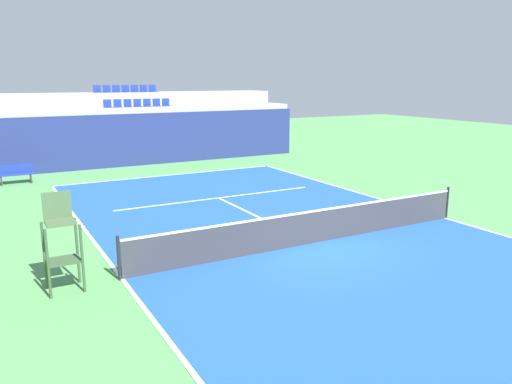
% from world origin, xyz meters
% --- Properties ---
extents(ground_plane, '(80.00, 80.00, 0.00)m').
position_xyz_m(ground_plane, '(0.00, 0.00, 0.00)').
color(ground_plane, '#4C8C4C').
extents(court_surface, '(11.00, 24.00, 0.01)m').
position_xyz_m(court_surface, '(0.00, 0.00, 0.01)').
color(court_surface, '#1E4C99').
rests_on(court_surface, ground_plane).
extents(baseline_far, '(11.00, 0.10, 0.00)m').
position_xyz_m(baseline_far, '(0.00, 11.95, 0.01)').
color(baseline_far, white).
rests_on(baseline_far, court_surface).
extents(sideline_left, '(0.10, 24.00, 0.00)m').
position_xyz_m(sideline_left, '(-5.45, 0.00, 0.01)').
color(sideline_left, white).
rests_on(sideline_left, court_surface).
extents(sideline_right, '(0.10, 24.00, 0.00)m').
position_xyz_m(sideline_right, '(5.45, 0.00, 0.01)').
color(sideline_right, white).
rests_on(sideline_right, court_surface).
extents(service_line_far, '(8.26, 0.10, 0.00)m').
position_xyz_m(service_line_far, '(0.00, 6.40, 0.01)').
color(service_line_far, white).
rests_on(service_line_far, court_surface).
extents(centre_service_line, '(0.10, 6.40, 0.00)m').
position_xyz_m(centre_service_line, '(0.00, 3.20, 0.01)').
color(centre_service_line, white).
rests_on(centre_service_line, court_surface).
extents(back_wall, '(18.29, 0.30, 2.79)m').
position_xyz_m(back_wall, '(0.00, 15.61, 1.40)').
color(back_wall, navy).
rests_on(back_wall, ground_plane).
extents(stands_tier_lower, '(18.29, 2.40, 3.07)m').
position_xyz_m(stands_tier_lower, '(0.00, 16.96, 1.54)').
color(stands_tier_lower, '#9E9E99').
rests_on(stands_tier_lower, ground_plane).
extents(stands_tier_upper, '(18.29, 2.40, 3.82)m').
position_xyz_m(stands_tier_upper, '(0.00, 19.36, 1.91)').
color(stands_tier_upper, '#9E9E99').
rests_on(stands_tier_upper, ground_plane).
extents(seating_row_lower, '(3.78, 0.44, 0.44)m').
position_xyz_m(seating_row_lower, '(-0.00, 17.05, 3.20)').
color(seating_row_lower, navy).
rests_on(seating_row_lower, stands_tier_lower).
extents(seating_row_upper, '(3.78, 0.44, 0.44)m').
position_xyz_m(seating_row_upper, '(-0.00, 19.45, 3.95)').
color(seating_row_upper, navy).
rests_on(seating_row_upper, stands_tier_upper).
extents(tennis_net, '(11.08, 0.08, 1.07)m').
position_xyz_m(tennis_net, '(0.00, 0.00, 0.51)').
color(tennis_net, black).
rests_on(tennis_net, court_surface).
extents(umpire_chair, '(0.76, 0.66, 2.20)m').
position_xyz_m(umpire_chair, '(-6.70, 0.06, 1.19)').
color(umpire_chair, '#334C2D').
rests_on(umpire_chair, ground_plane).
extents(player_bench, '(1.50, 0.40, 0.85)m').
position_xyz_m(player_bench, '(-6.77, 13.37, 0.51)').
color(player_bench, navy).
rests_on(player_bench, ground_plane).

